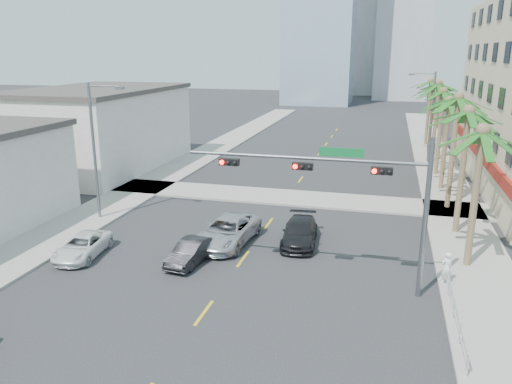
{
  "coord_description": "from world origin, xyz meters",
  "views": [
    {
      "loc": [
        7.13,
        -14.05,
        10.89
      ],
      "look_at": [
        0.42,
        11.17,
        3.5
      ],
      "focal_mm": 35.0,
      "sensor_mm": 36.0,
      "label": 1
    }
  ],
  "objects_px": {
    "car_lane_right": "(300,232)",
    "car_lane_center": "(227,231)",
    "traffic_signal_mast": "(353,186)",
    "car_lane_left": "(191,252)",
    "car_parked_far": "(82,246)",
    "pedestrian": "(447,268)"
  },
  "relations": [
    {
      "from": "traffic_signal_mast",
      "to": "car_lane_center",
      "type": "distance_m",
      "value": 9.34
    },
    {
      "from": "car_lane_right",
      "to": "pedestrian",
      "type": "distance_m",
      "value": 8.56
    },
    {
      "from": "car_lane_left",
      "to": "pedestrian",
      "type": "bearing_deg",
      "value": 8.79
    },
    {
      "from": "car_lane_center",
      "to": "car_lane_right",
      "type": "relative_size",
      "value": 1.19
    },
    {
      "from": "car_lane_right",
      "to": "pedestrian",
      "type": "xyz_separation_m",
      "value": [
        7.74,
        -3.65,
        0.26
      ]
    },
    {
      "from": "traffic_signal_mast",
      "to": "car_parked_far",
      "type": "relative_size",
      "value": 2.62
    },
    {
      "from": "car_parked_far",
      "to": "car_lane_right",
      "type": "bearing_deg",
      "value": 17.49
    },
    {
      "from": "car_lane_center",
      "to": "car_lane_right",
      "type": "bearing_deg",
      "value": 20.49
    },
    {
      "from": "car_parked_far",
      "to": "car_lane_left",
      "type": "relative_size",
      "value": 1.13
    },
    {
      "from": "traffic_signal_mast",
      "to": "car_lane_left",
      "type": "relative_size",
      "value": 2.97
    },
    {
      "from": "traffic_signal_mast",
      "to": "car_lane_center",
      "type": "bearing_deg",
      "value": 151.41
    },
    {
      "from": "car_lane_left",
      "to": "car_lane_right",
      "type": "distance_m",
      "value": 6.63
    },
    {
      "from": "car_lane_right",
      "to": "car_lane_center",
      "type": "bearing_deg",
      "value": -169.12
    },
    {
      "from": "car_parked_far",
      "to": "car_lane_right",
      "type": "height_order",
      "value": "car_lane_right"
    },
    {
      "from": "car_parked_far",
      "to": "traffic_signal_mast",
      "type": "bearing_deg",
      "value": -7.04
    },
    {
      "from": "car_parked_far",
      "to": "car_lane_center",
      "type": "bearing_deg",
      "value": 21.75
    },
    {
      "from": "traffic_signal_mast",
      "to": "car_parked_far",
      "type": "bearing_deg",
      "value": 179.36
    },
    {
      "from": "traffic_signal_mast",
      "to": "pedestrian",
      "type": "bearing_deg",
      "value": 17.98
    },
    {
      "from": "traffic_signal_mast",
      "to": "car_lane_right",
      "type": "distance_m",
      "value": 7.46
    },
    {
      "from": "traffic_signal_mast",
      "to": "pedestrian",
      "type": "height_order",
      "value": "traffic_signal_mast"
    },
    {
      "from": "car_parked_far",
      "to": "car_lane_right",
      "type": "xyz_separation_m",
      "value": [
        11.18,
        4.95,
        0.1
      ]
    },
    {
      "from": "car_lane_left",
      "to": "car_parked_far",
      "type": "bearing_deg",
      "value": -166.92
    }
  ]
}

